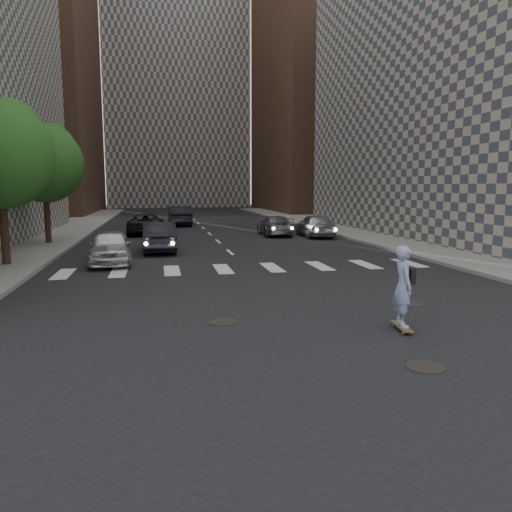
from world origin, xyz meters
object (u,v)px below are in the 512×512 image
Objects in this scene: traffic_car_e at (180,216)px; silver_sedan at (110,247)px; skateboarder at (403,286)px; tree_c at (46,161)px; traffic_car_a at (159,237)px; traffic_car_d at (315,225)px; traffic_car_b at (275,226)px; tree_b at (1,150)px; traffic_car_c at (146,224)px.

silver_sedan is at bearing 78.15° from traffic_car_e.
skateboarder is 0.39× the size of traffic_car_e.
tree_c is 1.47× the size of traffic_car_a.
skateboarder is at bearing 95.07° from traffic_car_e.
skateboarder is at bearing 79.09° from traffic_car_d.
traffic_car_a is 0.99× the size of traffic_car_b.
traffic_car_b is at bearing 44.32° from silver_sedan.
tree_c reaches higher than skateboarder.
traffic_car_e is (-5.86, 9.79, 0.17)m from traffic_car_b.
silver_sedan is (3.95, 0.13, -3.92)m from tree_b.
traffic_car_c is at bearing 45.77° from tree_c.
traffic_car_c is at bearing 112.65° from skateboarder.
tree_c is at bearing 14.28° from traffic_car_b.
traffic_car_a is 11.40m from traffic_car_d.
traffic_car_e is (1.76, 16.87, 0.09)m from traffic_car_a.
silver_sedan is 0.95× the size of traffic_car_a.
skateboarder is 16.06m from traffic_car_a.
traffic_car_e reaches higher than traffic_car_a.
traffic_car_e is at bearing 58.46° from tree_c.
skateboarder is at bearing -60.86° from silver_sedan.
tree_c reaches higher than traffic_car_c.
tree_c reaches higher than silver_sedan.
traffic_car_a is at bearing 57.00° from silver_sedan.
tree_b is at bearing 30.95° from traffic_car_a.
traffic_car_d is (2.33, -1.51, 0.09)m from traffic_car_b.
tree_b is 14.80m from traffic_car_c.
skateboarder is 0.46× the size of silver_sedan.
tree_b is 18.90m from traffic_car_d.
traffic_car_c is at bearing 81.10° from silver_sedan.
traffic_car_c is at bearing 68.80° from tree_b.
traffic_car_b is at bearing 11.87° from tree_c.
tree_c is 22.74m from skateboarder.
traffic_car_d is at bearing -151.97° from traffic_car_a.
traffic_car_d is (15.95, 9.35, -3.90)m from tree_b.
tree_c is at bearing 6.45° from traffic_car_d.
silver_sedan is (-7.40, 11.49, -0.29)m from skateboarder.
silver_sedan is at bearing 39.15° from traffic_car_d.
tree_b is at bearing 178.19° from silver_sedan.
tree_c is 1.29× the size of traffic_car_c.
traffic_car_e is (7.76, 12.65, -3.82)m from tree_c.
silver_sedan is (3.95, -7.87, -3.92)m from tree_c.
traffic_car_a is at bearing 82.71° from traffic_car_e.
traffic_car_a is 16.96m from traffic_car_e.
skateboarder is at bearing -59.60° from tree_c.
skateboarder reaches higher than silver_sedan.
traffic_car_b is at bearing 164.41° from traffic_car_c.
traffic_car_b is at bearing 38.56° from tree_b.
traffic_car_b is 8.81m from traffic_car_c.
tree_b reaches higher than silver_sedan.
tree_c is 1.56× the size of silver_sedan.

